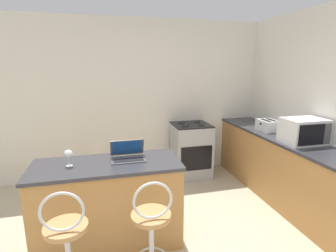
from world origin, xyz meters
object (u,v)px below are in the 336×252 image
bar_stool_near (68,249)px  microwave (304,131)px  stove_range (191,150)px  mug_white (282,131)px  laptop (128,154)px  wine_glass_short (68,154)px  mug_blue (264,121)px  bar_stool_far (152,235)px  toaster (268,125)px

bar_stool_near → microwave: size_ratio=1.96×
stove_range → mug_white: bearing=-43.7°
bar_stool_near → microwave: 2.90m
laptop → microwave: microwave is taller
stove_range → wine_glass_short: bearing=-140.3°
laptop → mug_blue: (2.39, 1.18, -0.01)m
bar_stool_far → wine_glass_short: size_ratio=5.92×
wine_glass_short → microwave: bearing=2.1°
wine_glass_short → toaster: bearing=15.8°
bar_stool_near → laptop: bearing=51.1°
laptop → stove_range: 1.90m
bar_stool_near → bar_stool_far: (0.67, 0.00, 0.00)m
toaster → laptop: bearing=-161.8°
stove_range → mug_blue: mug_blue is taller
mug_white → wine_glass_short: (-2.77, -0.50, 0.07)m
microwave → stove_range: 1.80m
mug_white → mug_blue: bearing=75.0°
laptop → mug_blue: laptop is taller
toaster → microwave: bearing=-86.9°
bar_stool_near → microwave: (2.74, 0.73, 0.61)m
microwave → mug_white: size_ratio=4.79×
bar_stool_near → mug_white: size_ratio=9.40×
stove_range → microwave: bearing=-53.6°
mug_blue → laptop: bearing=-153.8°
bar_stool_near → toaster: bearing=27.3°
laptop → mug_white: 2.24m
laptop → toaster: size_ratio=1.12×
bar_stool_near → stove_range: 2.72m
bar_stool_near → wine_glass_short: 0.85m
mug_white → mug_blue: (0.20, 0.74, -0.01)m
laptop → toaster: bearing=18.2°
bar_stool_far → stove_range: size_ratio=1.08×
stove_range → mug_blue: (1.21, -0.22, 0.50)m
laptop → microwave: (2.19, 0.03, 0.11)m
wine_glass_short → mug_blue: size_ratio=1.79×
bar_stool_near → toaster: size_ratio=3.15×
toaster → mug_white: 0.28m
laptop → mug_white: (2.19, 0.43, 0.00)m
wine_glass_short → stove_range: bearing=39.7°
toaster → wine_glass_short: 2.83m
laptop → toaster: (2.15, 0.71, 0.03)m
stove_range → mug_blue: 1.33m
bar_stool_far → laptop: laptop is taller
bar_stool_near → mug_blue: bearing=32.3°
mug_blue → wine_glass_short: bearing=-157.3°
toaster → bar_stool_far: bearing=-145.5°
bar_stool_near → mug_white: mug_white is taller
mug_white → wine_glass_short: wine_glass_short is taller
bar_stool_far → laptop: size_ratio=2.80×
bar_stool_far → mug_white: (2.08, 1.13, 0.50)m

